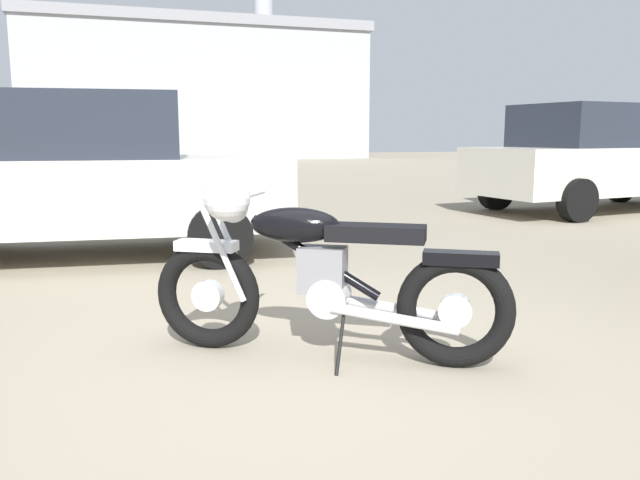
{
  "coord_description": "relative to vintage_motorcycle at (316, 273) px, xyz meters",
  "views": [
    {
      "loc": [
        -0.85,
        -3.28,
        1.26
      ],
      "look_at": [
        0.44,
        1.18,
        0.5
      ],
      "focal_mm": 36.03,
      "sensor_mm": 36.0,
      "label": 1
    }
  ],
  "objects": [
    {
      "name": "pale_sedan_back",
      "position": [
        6.68,
        5.61,
        0.45
      ],
      "size": [
        4.92,
        2.52,
        1.74
      ],
      "rotation": [
        0.0,
        0.0,
        3.3
      ],
      "color": "black",
      "rests_on": "ground_plane"
    },
    {
      "name": "red_hatchback_near",
      "position": [
        -1.48,
        3.62,
        0.34
      ],
      "size": [
        4.3,
        2.14,
        1.67
      ],
      "rotation": [
        0.0,
        0.0,
        3.08
      ],
      "color": "black",
      "rests_on": "ground_plane"
    },
    {
      "name": "industrial_building",
      "position": [
        2.42,
        34.67,
        3.11
      ],
      "size": [
        17.98,
        12.43,
        14.94
      ],
      "rotation": [
        0.0,
        0.0,
        0.04
      ],
      "color": "#9EA0A8",
      "rests_on": "ground_plane"
    },
    {
      "name": "vintage_motorcycle",
      "position": [
        0.0,
        0.0,
        0.0
      ],
      "size": [
        1.87,
        1.12,
        1.07
      ],
      "rotation": [
        0.0,
        0.0,
        2.63
      ],
      "color": "black",
      "rests_on": "ground_plane"
    },
    {
      "name": "ground_plane",
      "position": [
        -0.11,
        -0.12,
        -0.49
      ],
      "size": [
        80.0,
        80.0,
        0.0
      ],
      "primitive_type": "plane",
      "color": "gray"
    }
  ]
}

